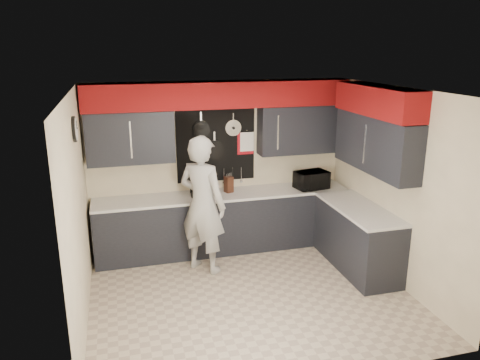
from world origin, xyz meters
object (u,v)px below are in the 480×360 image
object	(u,v)px
person	(203,205)
microwave	(311,180)
knife_block	(229,184)
coffee_maker	(197,183)
utensil_crock	(215,188)

from	to	relation	value
person	microwave	bearing A→B (deg)	-119.90
knife_block	person	bearing A→B (deg)	-149.68
microwave	knife_block	size ratio (longest dim) A/B	2.03
knife_block	coffee_maker	bearing A→B (deg)	160.76
utensil_crock	knife_block	bearing A→B (deg)	-4.25
coffee_maker	microwave	bearing A→B (deg)	1.63
microwave	coffee_maker	size ratio (longest dim) A/B	1.35
utensil_crock	person	distance (m)	0.73
microwave	utensil_crock	size ratio (longest dim) A/B	3.51
knife_block	coffee_maker	size ratio (longest dim) A/B	0.67
utensil_crock	coffee_maker	xyz separation A→B (m)	(-0.28, -0.02, 0.12)
microwave	person	bearing A→B (deg)	-175.55
microwave	coffee_maker	xyz separation A→B (m)	(-1.79, 0.15, 0.05)
coffee_maker	person	size ratio (longest dim) A/B	0.19
coffee_maker	knife_block	bearing A→B (deg)	6.97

